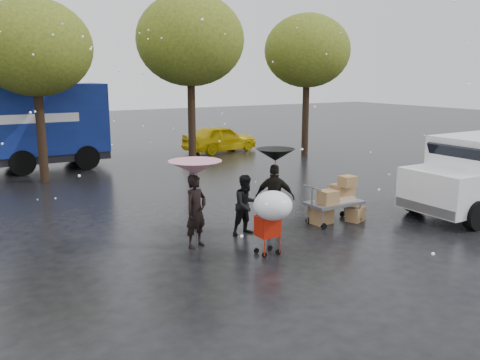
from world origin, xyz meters
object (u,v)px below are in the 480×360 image
yellow_taxi (220,138)px  vendor_cart (337,196)px  person_black (275,198)px  person_pink (196,211)px  blue_truck (6,128)px  shopping_cart (272,209)px

yellow_taxi → vendor_cart: bearing=155.7°
person_black → yellow_taxi: bearing=-73.4°
person_black → person_pink: bearing=42.4°
person_black → yellow_taxi: 13.43m
vendor_cart → blue_truck: 13.99m
vendor_cart → person_black: bearing=171.0°
person_black → vendor_cart: bearing=-149.9°
person_pink → shopping_cart: (1.12, -1.41, 0.22)m
blue_truck → person_black: bearing=-68.4°
vendor_cart → blue_truck: bearing=118.1°
vendor_cart → yellow_taxi: size_ratio=0.38×
person_black → vendor_cart: 1.83m
person_black → vendor_cart: person_black is taller
vendor_cart → blue_truck: blue_truck is taller
vendor_cart → person_pink: bearing=177.8°
person_pink → blue_truck: (-2.52, 12.15, 0.92)m
person_pink → person_black: bearing=-19.2°
person_pink → vendor_cart: 4.06m
person_pink → yellow_taxi: person_pink is taller
vendor_cart → yellow_taxi: (3.35, 12.69, -0.05)m
person_black → yellow_taxi: size_ratio=0.43×
person_pink → person_black: (2.26, 0.13, 0.01)m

